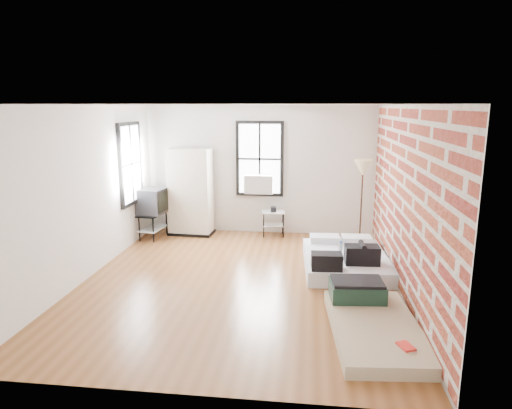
# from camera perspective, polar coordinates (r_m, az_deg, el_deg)

# --- Properties ---
(ground) EXTENTS (6.00, 6.00, 0.00)m
(ground) POSITION_cam_1_polar(r_m,az_deg,el_deg) (7.50, -2.11, -9.55)
(ground) COLOR brown
(ground) RESTS_ON ground
(room_shell) EXTENTS (5.02, 6.02, 2.80)m
(room_shell) POSITION_cam_1_polar(r_m,az_deg,el_deg) (7.37, 0.00, 4.08)
(room_shell) COLOR silver
(room_shell) RESTS_ON ground
(mattress_main) EXTENTS (1.51, 1.98, 0.61)m
(mattress_main) POSITION_cam_1_polar(r_m,az_deg,el_deg) (8.14, 11.10, -6.75)
(mattress_main) COLOR white
(mattress_main) RESTS_ON ground
(mattress_bare) EXTENTS (1.20, 2.06, 0.43)m
(mattress_bare) POSITION_cam_1_polar(r_m,az_deg,el_deg) (6.17, 14.12, -13.66)
(mattress_bare) COLOR tan
(mattress_bare) RESTS_ON ground
(wardrobe) EXTENTS (0.99, 0.61, 1.88)m
(wardrobe) POSITION_cam_1_polar(r_m,az_deg,el_deg) (10.04, -8.18, 1.54)
(wardrobe) COLOR black
(wardrobe) RESTS_ON ground
(side_table) EXTENTS (0.52, 0.43, 0.64)m
(side_table) POSITION_cam_1_polar(r_m,az_deg,el_deg) (9.91, 2.19, -1.51)
(side_table) COLOR black
(side_table) RESTS_ON ground
(floor_lamp) EXTENTS (0.37, 0.37, 1.73)m
(floor_lamp) POSITION_cam_1_polar(r_m,az_deg,el_deg) (9.41, 13.21, 3.99)
(floor_lamp) COLOR #311D10
(floor_lamp) RESTS_ON ground
(tv_stand) EXTENTS (0.61, 0.81, 1.08)m
(tv_stand) POSITION_cam_1_polar(r_m,az_deg,el_deg) (9.92, -12.83, 0.24)
(tv_stand) COLOR black
(tv_stand) RESTS_ON ground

